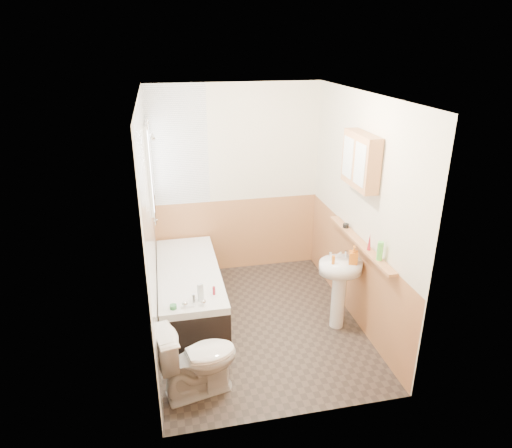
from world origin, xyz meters
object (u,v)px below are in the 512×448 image
object	(u,v)px
medicine_cabinet	(361,160)
toilet	(198,359)
sink	(340,281)
pine_shelf	(360,243)
bathtub	(190,289)

from	to	relation	value
medicine_cabinet	toilet	bearing A→B (deg)	-155.22
toilet	sink	size ratio (longest dim) A/B	0.80
toilet	pine_shelf	bearing A→B (deg)	-80.27
pine_shelf	medicine_cabinet	world-z (taller)	medicine_cabinet
toilet	pine_shelf	xyz separation A→B (m)	(1.80, 0.72, 0.64)
toilet	sink	xyz separation A→B (m)	(1.60, 0.71, 0.22)
sink	medicine_cabinet	xyz separation A→B (m)	(0.17, 0.11, 1.28)
pine_shelf	toilet	bearing A→B (deg)	-158.14
toilet	pine_shelf	distance (m)	2.04
bathtub	pine_shelf	bearing A→B (deg)	-20.53
bathtub	medicine_cabinet	xyz separation A→B (m)	(1.74, -0.57, 1.58)
bathtub	medicine_cabinet	bearing A→B (deg)	-18.03
pine_shelf	medicine_cabinet	distance (m)	0.87
bathtub	pine_shelf	distance (m)	2.02
bathtub	toilet	distance (m)	1.39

